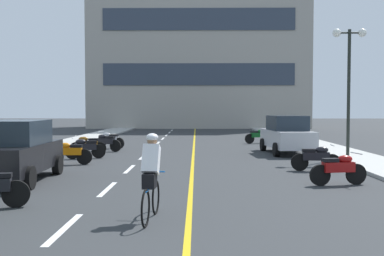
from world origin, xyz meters
TOP-DOWN VIEW (x-y plane):
  - ground_plane at (0.00, 21.00)m, footprint 140.00×140.00m
  - curb_left at (-7.20, 24.00)m, footprint 2.40×72.00m
  - curb_right at (7.20, 24.00)m, footprint 2.40×72.00m
  - lane_dash_1 at (-2.00, 6.00)m, footprint 0.14×2.20m
  - lane_dash_2 at (-2.00, 10.00)m, footprint 0.14×2.20m
  - lane_dash_3 at (-2.00, 14.00)m, footprint 0.14×2.20m
  - lane_dash_4 at (-2.00, 18.00)m, footprint 0.14×2.20m
  - lane_dash_5 at (-2.00, 22.00)m, footprint 0.14×2.20m
  - lane_dash_6 at (-2.00, 26.00)m, footprint 0.14×2.20m
  - lane_dash_7 at (-2.00, 30.00)m, footprint 0.14×2.20m
  - lane_dash_8 at (-2.00, 34.00)m, footprint 0.14×2.20m
  - lane_dash_9 at (-2.00, 38.00)m, footprint 0.14×2.20m
  - lane_dash_10 at (-2.00, 42.00)m, footprint 0.14×2.20m
  - lane_dash_11 at (-2.00, 46.00)m, footprint 0.14×2.20m
  - centre_line_yellow at (0.25, 24.00)m, footprint 0.12×66.00m
  - office_building at (0.63, 48.47)m, footprint 23.61×7.06m
  - street_lamp_mid at (7.01, 17.66)m, footprint 1.46×0.36m
  - parked_car_near at (-4.98, 11.26)m, footprint 2.03×4.25m
  - parked_car_mid at (4.73, 19.61)m, footprint 2.14×4.30m
  - motorcycle_4 at (4.43, 10.68)m, footprint 1.69×0.62m
  - motorcycle_5 at (4.55, 13.55)m, footprint 1.70×0.60m
  - motorcycle_6 at (-4.50, 15.24)m, footprint 1.70×0.60m
  - motorcycle_7 at (-4.39, 17.29)m, footprint 1.65×0.77m
  - motorcycle_8 at (-4.68, 18.88)m, footprint 1.69×0.60m
  - motorcycle_9 at (-4.18, 20.57)m, footprint 1.64×0.79m
  - motorcycle_10 at (-4.29, 22.23)m, footprint 1.64×0.78m
  - motorcycle_11 at (4.19, 25.78)m, footprint 1.64×0.79m
  - cyclist_rider at (-0.49, 6.67)m, footprint 0.43×1.77m

SIDE VIEW (x-z plane):
  - ground_plane at x=0.00m, z-range 0.00..0.00m
  - lane_dash_1 at x=-2.00m, z-range 0.00..0.01m
  - lane_dash_2 at x=-2.00m, z-range 0.00..0.01m
  - lane_dash_3 at x=-2.00m, z-range 0.00..0.01m
  - lane_dash_4 at x=-2.00m, z-range 0.00..0.01m
  - lane_dash_5 at x=-2.00m, z-range 0.00..0.01m
  - lane_dash_6 at x=-2.00m, z-range 0.00..0.01m
  - lane_dash_7 at x=-2.00m, z-range 0.00..0.01m
  - lane_dash_8 at x=-2.00m, z-range 0.00..0.01m
  - lane_dash_9 at x=-2.00m, z-range 0.00..0.01m
  - lane_dash_10 at x=-2.00m, z-range 0.00..0.01m
  - lane_dash_11 at x=-2.00m, z-range 0.00..0.01m
  - centre_line_yellow at x=0.25m, z-range 0.00..0.01m
  - curb_left at x=-7.20m, z-range 0.00..0.12m
  - curb_right at x=7.20m, z-range 0.00..0.12m
  - motorcycle_4 at x=4.43m, z-range 0.01..0.93m
  - motorcycle_5 at x=4.55m, z-range 0.01..0.93m
  - motorcycle_6 at x=-4.50m, z-range 0.01..0.93m
  - motorcycle_7 at x=-4.39m, z-range 0.01..0.93m
  - motorcycle_8 at x=-4.68m, z-range 0.01..0.93m
  - motorcycle_9 at x=-4.18m, z-range 0.01..0.93m
  - motorcycle_10 at x=-4.29m, z-range 0.01..0.93m
  - motorcycle_11 at x=4.19m, z-range 0.01..0.93m
  - cyclist_rider at x=-0.49m, z-range 0.03..1.74m
  - parked_car_near at x=-4.98m, z-range 0.01..1.83m
  - parked_car_mid at x=4.73m, z-range 0.01..1.83m
  - street_lamp_mid at x=7.01m, z-range 1.35..6.84m
  - office_building at x=0.63m, z-range 0.00..18.86m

